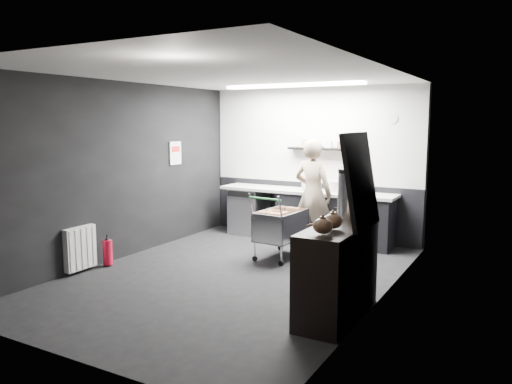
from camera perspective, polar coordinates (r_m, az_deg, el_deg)
The scene contains 22 objects.
floor at distance 6.92m, azimuth -2.66°, elevation -9.57°, with size 5.50×5.50×0.00m, color black.
ceiling at distance 6.62m, azimuth -2.82°, elevation 13.29°, with size 5.50×5.50×0.00m, color silver.
wall_back at distance 9.08m, azimuth 6.52°, elevation 3.30°, with size 5.50×5.50×0.00m, color black.
wall_front at distance 4.57m, azimuth -21.34°, elevation -1.88°, with size 5.50×5.50×0.00m, color black.
wall_left at distance 7.88m, azimuth -15.18°, elevation 2.35°, with size 5.50×5.50×0.00m, color black.
wall_right at distance 5.84m, azimuth 14.16°, elevation 0.48°, with size 5.50×5.50×0.00m, color black.
kitchen_wall_panel at distance 9.03m, azimuth 6.52°, elevation 6.45°, with size 3.95×0.02×1.70m, color silver.
dado_panel at distance 9.17m, azimuth 6.39°, elevation -2.01°, with size 3.95×0.02×1.00m, color black.
floating_shelf at distance 8.86m, azimuth 7.42°, elevation 4.92°, with size 1.20×0.22×0.04m, color black.
wall_clock at distance 8.57m, azimuth 15.27°, elevation 8.14°, with size 0.20×0.20×0.03m, color silver.
poster at distance 8.82m, azimuth -9.21°, elevation 4.41°, with size 0.02×0.30×0.40m, color silver.
poster_red_band at distance 8.81m, azimuth -9.19°, elevation 4.86°, with size 0.01×0.22×0.10m, color red.
radiator at distance 7.39m, azimuth -19.46°, elevation -6.07°, with size 0.10×0.50×0.60m, color silver.
ceiling_strip at distance 8.24m, azimuth 4.19°, elevation 12.04°, with size 2.40×0.20×0.04m, color white.
prep_counter at distance 8.84m, azimuth 6.40°, elevation -2.67°, with size 3.20×0.61×0.90m.
person at distance 8.28m, azimuth 6.51°, elevation -0.21°, with size 0.66×0.44×1.82m, color beige.
shopping_cart at distance 7.70m, azimuth 2.83°, elevation -4.08°, with size 0.60×0.94×1.00m.
sideboard at distance 5.47m, azimuth 9.53°, elevation -7.64°, with size 0.57×1.33×1.99m.
fire_extinguisher at distance 7.63m, azimuth -16.60°, elevation -6.52°, with size 0.14×0.14×0.45m.
cardboard_box at distance 8.44m, azimuth 11.35°, elevation 0.10°, with size 0.50×0.38×0.10m, color #9B7C52.
pink_tub at distance 8.61m, azimuth 8.92°, elevation 0.60°, with size 0.18×0.18×0.18m, color beige.
white_container at distance 8.73m, azimuth 6.05°, elevation 0.73°, with size 0.20×0.16×0.18m, color silver.
Camera 1 is at (3.50, -5.59, 2.09)m, focal length 35.00 mm.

